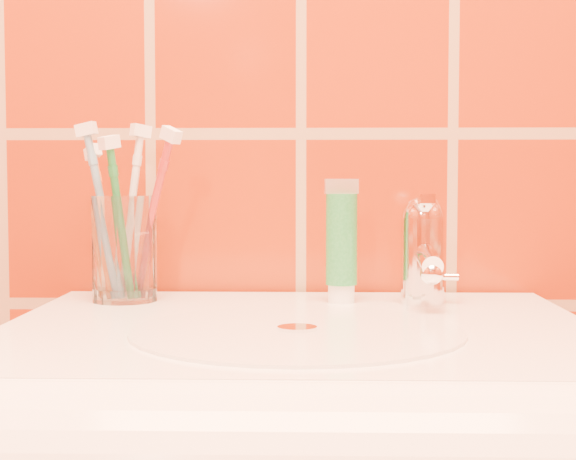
{
  "coord_description": "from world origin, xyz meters",
  "views": [
    {
      "loc": [
        0.01,
        0.13,
        0.99
      ],
      "look_at": [
        -0.01,
        1.08,
        0.93
      ],
      "focal_mm": 55.0,
      "sensor_mm": 36.0,
      "label": 1
    }
  ],
  "objects": [
    {
      "name": "faucet",
      "position": [
        0.14,
        1.09,
        0.91
      ],
      "size": [
        0.05,
        0.11,
        0.12
      ],
      "color": "white",
      "rests_on": "pedestal_sink"
    },
    {
      "name": "glass_tumbler",
      "position": [
        -0.2,
        1.11,
        0.91
      ],
      "size": [
        0.08,
        0.08,
        0.12
      ],
      "primitive_type": "cylinder",
      "rotation": [
        0.0,
        0.0,
        -0.04
      ],
      "color": "white",
      "rests_on": "pedestal_sink"
    },
    {
      "name": "toothbrush_0",
      "position": [
        -0.2,
        1.09,
        0.94
      ],
      "size": [
        0.08,
        0.09,
        0.2
      ],
      "primitive_type": null,
      "rotation": [
        0.16,
        0.0,
        -0.63
      ],
      "color": "#207836",
      "rests_on": "glass_tumbler"
    },
    {
      "name": "toothpaste_tube",
      "position": [
        0.05,
        1.1,
        0.91
      ],
      "size": [
        0.04,
        0.03,
        0.14
      ],
      "rotation": [
        0.0,
        0.0,
        0.31
      ],
      "color": "white",
      "rests_on": "pedestal_sink"
    },
    {
      "name": "toothbrush_4",
      "position": [
        -0.16,
        1.09,
        0.95
      ],
      "size": [
        0.15,
        0.14,
        0.21
      ],
      "primitive_type": null,
      "rotation": [
        0.36,
        0.0,
        0.91
      ],
      "color": "maroon",
      "rests_on": "glass_tumbler"
    },
    {
      "name": "toothbrush_3",
      "position": [
        -0.22,
        1.12,
        0.94
      ],
      "size": [
        0.12,
        0.13,
        0.19
      ],
      "primitive_type": null,
      "rotation": [
        0.33,
        0.0,
        -2.45
      ],
      "color": "orange",
      "rests_on": "glass_tumbler"
    },
    {
      "name": "toothbrush_2",
      "position": [
        -0.22,
        1.1,
        0.95
      ],
      "size": [
        0.08,
        0.08,
        0.21
      ],
      "primitive_type": null,
      "rotation": [
        0.21,
        0.0,
        -1.76
      ],
      "color": "#6C9CC1",
      "rests_on": "glass_tumbler"
    },
    {
      "name": "toothbrush_1",
      "position": [
        -0.19,
        1.12,
        0.95
      ],
      "size": [
        0.08,
        0.08,
        0.21
      ],
      "primitive_type": null,
      "rotation": [
        0.15,
        0.0,
        2.24
      ],
      "color": "silver",
      "rests_on": "glass_tumbler"
    }
  ]
}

